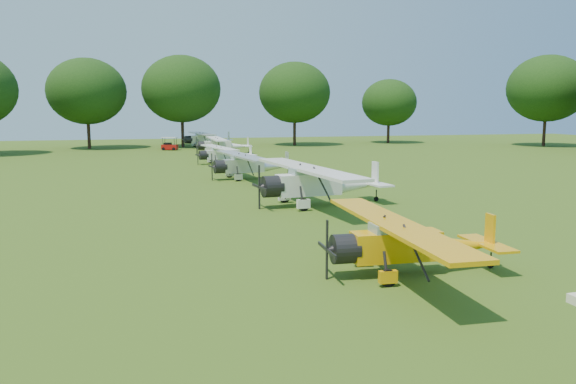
% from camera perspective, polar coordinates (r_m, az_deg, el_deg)
% --- Properties ---
extents(ground, '(160.00, 160.00, 0.00)m').
position_cam_1_polar(ground, '(26.49, 3.79, -3.31)').
color(ground, '#2E5415').
rests_on(ground, ground).
extents(tree_belt, '(137.36, 130.27, 14.52)m').
position_cam_1_polar(tree_belt, '(27.57, 11.10, 13.79)').
color(tree_belt, '#321C13').
rests_on(tree_belt, ground).
extents(aircraft_2, '(6.15, 9.78, 1.93)m').
position_cam_1_polar(aircraft_2, '(18.84, 12.20, -4.82)').
color(aircraft_2, '#E09D09').
rests_on(aircraft_2, ground).
extents(aircraft_3, '(7.68, 12.21, 2.40)m').
position_cam_1_polar(aircraft_3, '(31.55, 3.07, 1.18)').
color(aircraft_3, white).
rests_on(aircraft_3, ground).
extents(aircraft_4, '(6.58, 10.46, 2.05)m').
position_cam_1_polar(aircraft_4, '(43.67, -3.94, 2.93)').
color(aircraft_4, silver).
rests_on(aircraft_4, ground).
extents(aircraft_5, '(5.87, 9.31, 1.83)m').
position_cam_1_polar(aircraft_5, '(55.96, -6.52, 3.97)').
color(aircraft_5, white).
rests_on(aircraft_5, ground).
extents(aircraft_6, '(6.63, 10.53, 2.08)m').
position_cam_1_polar(aircraft_6, '(67.96, -6.74, 4.87)').
color(aircraft_6, white).
rests_on(aircraft_6, ground).
extents(aircraft_7, '(7.03, 11.18, 2.19)m').
position_cam_1_polar(aircraft_7, '(80.75, -8.34, 5.45)').
color(aircraft_7, silver).
rests_on(aircraft_7, ground).
extents(golf_cart, '(2.25, 1.78, 1.69)m').
position_cam_1_polar(golf_cart, '(75.58, -11.96, 4.61)').
color(golf_cart, '#A5110B').
rests_on(golf_cart, ground).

